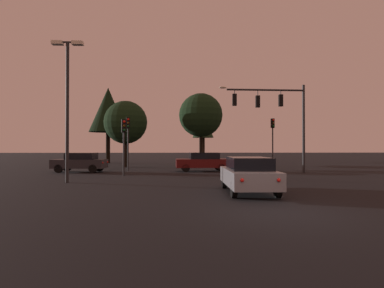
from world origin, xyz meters
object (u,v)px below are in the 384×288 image
(traffic_light_corner_right, at_px, (273,133))
(car_nearside_lane, at_px, (248,174))
(car_crossing_left, at_px, (203,161))
(tree_left_far, at_px, (201,115))
(car_crossing_right, at_px, (80,162))
(traffic_light_median, at_px, (128,133))
(tree_right_cluster, at_px, (203,126))
(tree_center_horizon, at_px, (108,110))
(traffic_signal_mast_arm, at_px, (277,110))
(traffic_light_corner_left, at_px, (124,136))
(parking_lot_lamp_post, at_px, (67,93))
(tree_behind_sign, at_px, (126,123))

(traffic_light_corner_right, bearing_deg, car_nearside_lane, -109.83)
(car_crossing_left, bearing_deg, tree_left_far, 87.52)
(car_crossing_right, bearing_deg, traffic_light_median, 18.94)
(tree_right_cluster, bearing_deg, traffic_light_corner_right, -71.70)
(traffic_light_median, bearing_deg, traffic_light_corner_right, 15.09)
(car_nearside_lane, xyz_separation_m, tree_center_horizon, (-11.67, 26.67, 5.76))
(traffic_signal_mast_arm, distance_m, car_nearside_lane, 12.09)
(traffic_light_corner_left, height_order, tree_left_far, tree_left_far)
(traffic_signal_mast_arm, height_order, car_crossing_right, traffic_signal_mast_arm)
(parking_lot_lamp_post, distance_m, tree_center_horizon, 22.54)
(car_crossing_right, bearing_deg, tree_right_cluster, 61.80)
(traffic_light_corner_right, distance_m, car_nearside_lane, 17.90)
(traffic_light_median, relative_size, tree_behind_sign, 0.68)
(traffic_light_corner_left, xyz_separation_m, tree_right_cluster, (7.34, 24.46, 2.25))
(traffic_light_median, bearing_deg, tree_behind_sign, 101.28)
(car_nearside_lane, distance_m, tree_left_far, 19.55)
(tree_behind_sign, distance_m, tree_left_far, 7.54)
(tree_behind_sign, xyz_separation_m, tree_center_horizon, (-3.54, 8.56, 2.19))
(parking_lot_lamp_post, relative_size, tree_behind_sign, 1.20)
(traffic_light_corner_left, distance_m, parking_lot_lamp_post, 5.32)
(traffic_light_median, relative_size, car_crossing_right, 1.05)
(car_crossing_left, bearing_deg, tree_behind_sign, 141.97)
(traffic_light_corner_left, distance_m, traffic_light_median, 4.64)
(traffic_light_corner_left, xyz_separation_m, car_nearside_lane, (6.72, -8.52, -1.95))
(traffic_light_corner_right, xyz_separation_m, tree_behind_sign, (-14.14, 1.44, 1.06))
(car_crossing_left, bearing_deg, traffic_light_corner_right, 30.75)
(tree_center_horizon, bearing_deg, traffic_light_corner_right, -29.47)
(traffic_signal_mast_arm, relative_size, tree_left_far, 0.90)
(traffic_light_corner_left, relative_size, tree_right_cluster, 0.57)
(car_crossing_left, relative_size, car_crossing_right, 1.06)
(tree_left_far, bearing_deg, parking_lot_lamp_post, -119.79)
(traffic_light_corner_left, distance_m, car_crossing_right, 5.57)
(car_nearside_lane, xyz_separation_m, tree_behind_sign, (-8.13, 18.11, 3.57))
(car_nearside_lane, xyz_separation_m, tree_right_cluster, (0.62, 32.98, 4.21))
(car_crossing_left, height_order, car_crossing_right, same)
(tree_behind_sign, height_order, tree_center_horizon, tree_center_horizon)
(parking_lot_lamp_post, bearing_deg, tree_left_far, 60.21)
(car_crossing_left, distance_m, car_crossing_right, 9.71)
(traffic_signal_mast_arm, relative_size, traffic_light_corner_right, 1.43)
(traffic_signal_mast_arm, height_order, tree_right_cluster, tree_right_cluster)
(traffic_signal_mast_arm, bearing_deg, traffic_light_corner_left, -170.00)
(tree_right_cluster, bearing_deg, car_nearside_lane, -91.08)
(car_crossing_left, xyz_separation_m, parking_lot_lamp_post, (-8.14, -8.19, 4.17))
(traffic_light_corner_right, distance_m, car_crossing_left, 8.51)
(tree_left_far, bearing_deg, tree_center_horizon, 145.17)
(traffic_signal_mast_arm, xyz_separation_m, car_nearside_lane, (-4.48, -10.49, -4.00))
(tree_behind_sign, relative_size, tree_center_horizon, 0.69)
(traffic_light_corner_left, xyz_separation_m, tree_center_horizon, (-4.96, 18.15, 3.81))
(parking_lot_lamp_post, bearing_deg, tree_center_horizon, 96.53)
(car_nearside_lane, xyz_separation_m, tree_left_far, (-0.70, 19.03, 4.41))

